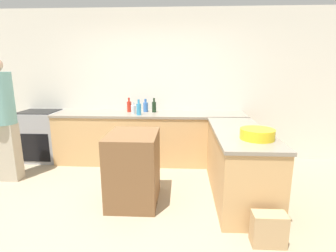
% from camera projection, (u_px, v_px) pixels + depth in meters
% --- Properties ---
extents(ground_plane, '(14.00, 14.00, 0.00)m').
position_uv_depth(ground_plane, '(133.00, 213.00, 3.11)').
color(ground_plane, tan).
extents(wall_back, '(8.00, 0.06, 2.70)m').
position_uv_depth(wall_back, '(152.00, 86.00, 4.84)').
color(wall_back, silver).
rests_on(wall_back, ground_plane).
extents(counter_back, '(3.34, 0.67, 0.90)m').
position_uv_depth(counter_back, '(150.00, 138.00, 4.70)').
color(counter_back, tan).
rests_on(counter_back, ground_plane).
extents(counter_peninsula, '(0.69, 1.77, 0.90)m').
position_uv_depth(counter_peninsula, '(239.00, 163.00, 3.47)').
color(counter_peninsula, tan).
rests_on(counter_peninsula, ground_plane).
extents(range_oven, '(0.69, 0.60, 0.91)m').
position_uv_depth(range_oven, '(41.00, 136.00, 4.82)').
color(range_oven, '#99999E').
rests_on(range_oven, ground_plane).
extents(island_table, '(0.61, 0.75, 0.90)m').
position_uv_depth(island_table, '(133.00, 168.00, 3.30)').
color(island_table, brown).
rests_on(island_table, ground_plane).
extents(mixing_bowl, '(0.38, 0.38, 0.12)m').
position_uv_depth(mixing_bowl, '(257.00, 134.00, 2.95)').
color(mixing_bowl, yellow).
rests_on(mixing_bowl, counter_peninsula).
extents(vinegar_bottle_clear, '(0.08, 0.08, 0.20)m').
position_uv_depth(vinegar_bottle_clear, '(133.00, 109.00, 4.52)').
color(vinegar_bottle_clear, silver).
rests_on(vinegar_bottle_clear, counter_back).
extents(wine_bottle_dark, '(0.07, 0.07, 0.25)m').
position_uv_depth(wine_bottle_dark, '(154.00, 107.00, 4.67)').
color(wine_bottle_dark, black).
rests_on(wine_bottle_dark, counter_back).
extents(dish_soap_bottle, '(0.08, 0.08, 0.26)m').
position_uv_depth(dish_soap_bottle, '(139.00, 109.00, 4.39)').
color(dish_soap_bottle, '#338CBF').
rests_on(dish_soap_bottle, counter_back).
extents(water_bottle_blue, '(0.09, 0.09, 0.23)m').
position_uv_depth(water_bottle_blue, '(146.00, 107.00, 4.72)').
color(water_bottle_blue, '#386BB7').
rests_on(water_bottle_blue, counter_back).
extents(hot_sauce_bottle, '(0.08, 0.08, 0.26)m').
position_uv_depth(hot_sauce_bottle, '(129.00, 106.00, 4.71)').
color(hot_sauce_bottle, red).
rests_on(hot_sauce_bottle, counter_back).
extents(person_by_range, '(0.37, 0.37, 1.83)m').
position_uv_depth(person_by_range, '(2.00, 116.00, 3.83)').
color(person_by_range, '#ADA38E').
rests_on(person_by_range, ground_plane).
extents(paper_bag, '(0.33, 0.17, 0.33)m').
position_uv_depth(paper_bag, '(269.00, 229.00, 2.53)').
color(paper_bag, tan).
rests_on(paper_bag, ground_plane).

